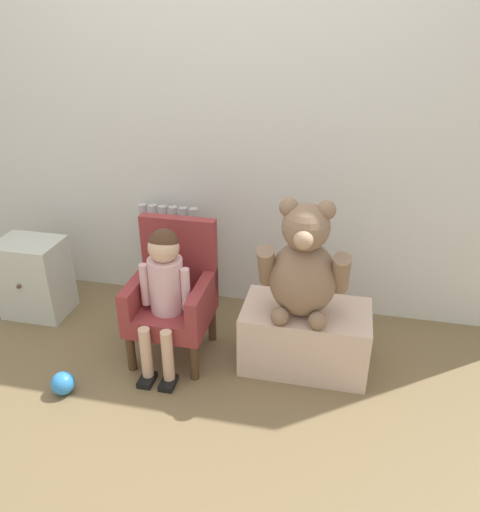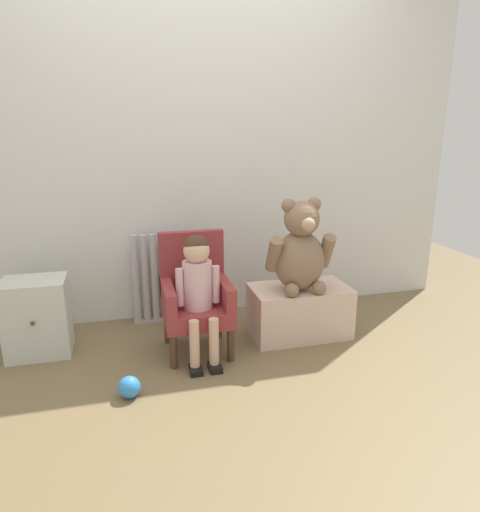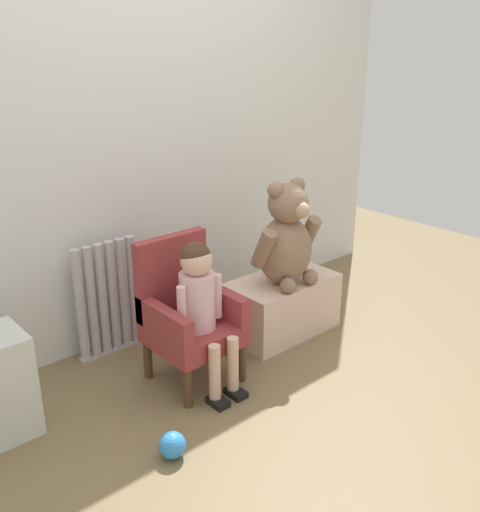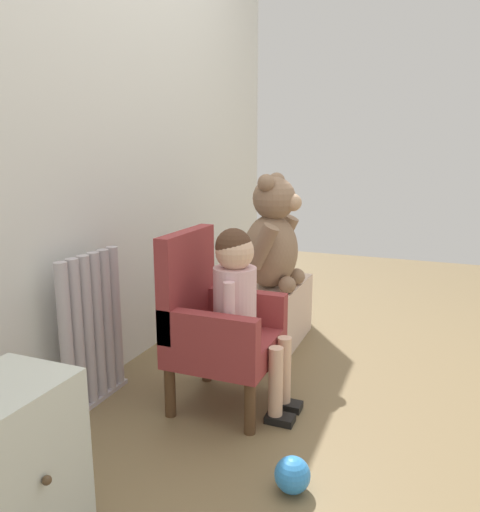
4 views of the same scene
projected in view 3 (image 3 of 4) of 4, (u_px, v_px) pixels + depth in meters
ground_plane at (284, 410)px, 2.62m from camera, size 6.00×6.00×0.00m
back_wall at (138, 121)px, 2.98m from camera, size 3.80×0.05×2.40m
radiator at (108, 299)px, 3.01m from camera, size 0.37×0.05×0.63m
child_armchair at (187, 313)px, 2.79m from camera, size 0.40×0.40×0.71m
child_figure at (200, 295)px, 2.66m from camera, size 0.25×0.35×0.74m
low_bench at (282, 305)px, 3.28m from camera, size 0.63×0.36×0.33m
large_teddy_bear at (286, 239)px, 3.08m from camera, size 0.42×0.30×0.58m
toy_ball at (172, 445)px, 2.31m from camera, size 0.11×0.11×0.11m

